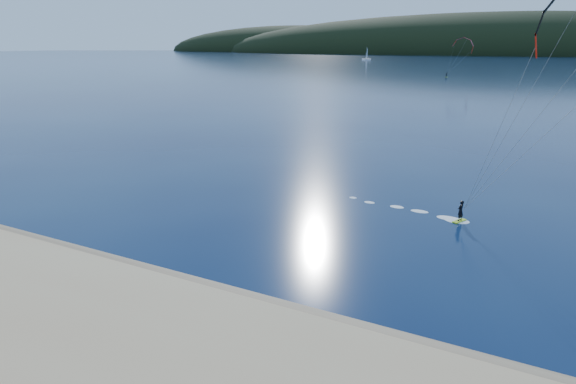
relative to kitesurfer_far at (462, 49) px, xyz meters
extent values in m
plane|color=#071438|center=(11.95, -196.31, -11.93)|extent=(1800.00, 1800.00, 0.00)
cube|color=#81664B|center=(11.95, -191.81, -11.88)|extent=(220.00, 2.50, 0.10)
ellipsoid|color=black|center=(-38.05, 523.69, -11.93)|extent=(840.00, 280.00, 110.00)
ellipsoid|color=black|center=(-368.05, 583.69, -11.93)|extent=(520.00, 220.00, 90.00)
cube|color=#A6D318|center=(24.00, -172.97, -11.88)|extent=(1.00, 1.45, 0.08)
imported|color=black|center=(24.00, -172.97, -10.99)|extent=(0.64, 0.74, 1.72)
cylinder|color=gray|center=(27.68, -175.65, -4.15)|extent=(0.02, 0.02, 15.48)
cube|color=#A6D318|center=(-6.25, 6.71, -11.88)|extent=(1.07, 1.54, 0.08)
imported|color=black|center=(-6.25, 6.71, -10.93)|extent=(1.01, 1.10, 1.83)
cylinder|color=gray|center=(-2.90, 3.13, -5.19)|extent=(0.02, 0.02, 14.01)
cube|color=white|center=(-107.31, 206.83, -11.46)|extent=(7.87, 3.47, 1.33)
cylinder|color=white|center=(-107.31, 206.83, -6.23)|extent=(0.19, 0.19, 10.46)
cube|color=white|center=(-107.26, 208.16, -6.23)|extent=(0.39, 2.46, 7.60)
cube|color=white|center=(-107.26, 205.31, -8.13)|extent=(0.31, 1.89, 4.75)
camera|label=1|loc=(27.88, -211.37, 1.94)|focal=29.41mm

